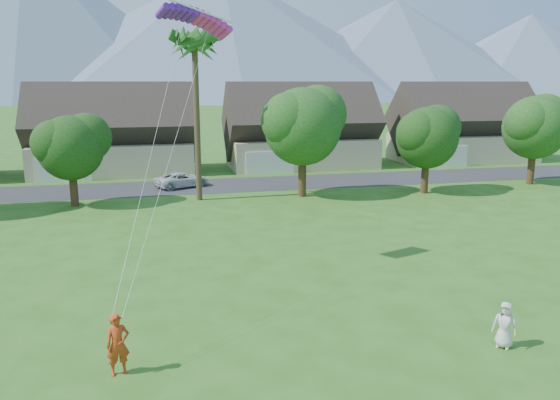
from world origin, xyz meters
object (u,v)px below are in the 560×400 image
object	(u,v)px
kite_flyer	(118,344)
parafoil_kite	(195,17)
watcher	(505,325)
parked_car	(182,180)

from	to	relation	value
kite_flyer	parafoil_kite	size ratio (longest dim) A/B	0.58
watcher	parafoil_kite	world-z (taller)	parafoil_kite
watcher	parked_car	size ratio (longest dim) A/B	0.35
parked_car	watcher	bearing A→B (deg)	170.91
kite_flyer	parked_car	size ratio (longest dim) A/B	0.43
kite_flyer	parked_car	distance (m)	30.72
parked_car	parafoil_kite	distance (m)	24.06
kite_flyer	parked_car	xyz separation A→B (m)	(3.63, 30.50, -0.34)
parafoil_kite	watcher	bearing A→B (deg)	-63.52
watcher	parked_car	bearing A→B (deg)	150.46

